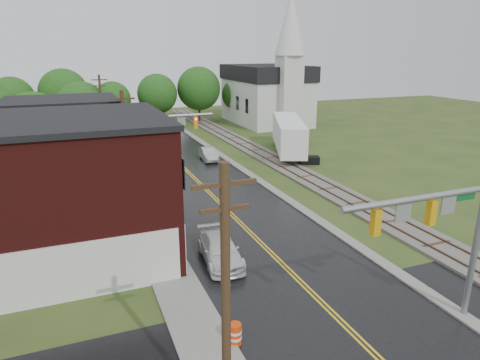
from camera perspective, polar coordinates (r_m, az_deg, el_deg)
main_road at (r=43.07m, az=-6.85°, el=0.97°), size 10.00×90.00×0.02m
cross_road at (r=19.82m, az=16.17°, el=-20.27°), size 60.00×9.00×0.02m
curb_right at (r=49.22m, az=-2.28°, el=3.11°), size 0.80×70.00×0.12m
sidewalk_left at (r=37.27m, az=-14.07°, el=-1.99°), size 2.40×50.00×0.12m
brick_building at (r=26.33m, az=-25.22°, el=-1.55°), size 14.30×10.30×8.30m
yellow_house at (r=37.12m, az=-21.99°, el=2.35°), size 8.00×7.00×6.40m
darkred_building at (r=46.12m, az=-20.71°, el=3.88°), size 7.00×6.00×4.40m
church at (r=70.95m, az=3.90°, el=12.13°), size 10.40×18.40×20.00m
railroad at (r=50.85m, az=2.62°, el=3.68°), size 3.20×80.00×0.30m
traffic_signal_near at (r=19.61m, az=25.49°, el=-5.10°), size 7.34×0.30×7.20m
traffic_signal_far at (r=38.35m, az=-10.97°, el=6.44°), size 7.34×0.43×7.20m
utility_pole_a at (r=12.84m, az=-1.89°, el=-16.42°), size 1.80×0.28×9.00m
utility_pole_b at (r=33.07m, az=-14.95°, el=4.06°), size 1.80×0.28×9.00m
utility_pole_c at (r=54.68m, az=-17.90°, el=8.75°), size 1.80×0.28×9.00m
tree_left_c at (r=50.65m, az=-25.52°, el=7.08°), size 6.00×6.00×7.65m
tree_left_e at (r=56.46m, az=-20.15°, el=8.86°), size 6.40×6.40×8.16m
suv_dark at (r=55.59m, az=-9.62°, el=5.16°), size 2.17×4.57×1.26m
sedan_silver at (r=47.66m, az=-4.26°, el=3.48°), size 1.75×4.31×1.39m
pickup_white at (r=25.00m, az=-2.69°, el=-9.32°), size 2.48×5.14×1.44m
semi_trailer at (r=50.34m, az=6.52°, el=6.12°), size 7.58×13.16×4.07m
construction_barrel at (r=18.86m, az=-0.66°, el=-19.86°), size 0.58×0.58×0.96m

